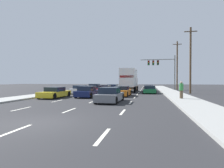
# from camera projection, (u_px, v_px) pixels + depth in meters

# --- Properties ---
(ground_plane) EXTENTS (140.00, 140.00, 0.00)m
(ground_plane) POSITION_uv_depth(u_px,v_px,m) (120.00, 92.00, 32.83)
(ground_plane) COLOR #2B2B2D
(sidewalk_right) EXTENTS (2.88, 80.00, 0.14)m
(sidewalk_right) POSITION_uv_depth(u_px,v_px,m) (174.00, 94.00, 26.34)
(sidewalk_right) COLOR #9E9E99
(sidewalk_right) RESTS_ON ground_plane
(sidewalk_left) EXTENTS (2.88, 80.00, 0.14)m
(sidewalk_left) POSITION_uv_depth(u_px,v_px,m) (62.00, 92.00, 29.51)
(sidewalk_left) COLOR #9E9E99
(sidewalk_left) RESTS_ON ground_plane
(lane_markings) EXTENTS (6.94, 62.00, 0.01)m
(lane_markings) POSITION_uv_depth(u_px,v_px,m) (119.00, 92.00, 31.57)
(lane_markings) COLOR silver
(lane_markings) RESTS_ON ground_plane
(car_black) EXTENTS (2.00, 4.08, 1.30)m
(car_black) POSITION_uv_depth(u_px,v_px,m) (95.00, 88.00, 35.48)
(car_black) COLOR black
(car_black) RESTS_ON ground_plane
(car_white) EXTENTS (1.81, 4.56, 1.21)m
(car_white) POSITION_uv_depth(u_px,v_px,m) (80.00, 90.00, 27.97)
(car_white) COLOR white
(car_white) RESTS_ON ground_plane
(car_yellow) EXTENTS (1.97, 4.57, 1.18)m
(car_yellow) POSITION_uv_depth(u_px,v_px,m) (55.00, 93.00, 20.95)
(car_yellow) COLOR yellow
(car_yellow) RESTS_ON ground_plane
(car_blue) EXTENTS (2.01, 4.19, 1.19)m
(car_blue) POSITION_uv_depth(u_px,v_px,m) (113.00, 88.00, 36.14)
(car_blue) COLOR #1E389E
(car_blue) RESTS_ON ground_plane
(car_red) EXTENTS (1.96, 4.09, 1.24)m
(car_red) POSITION_uv_depth(u_px,v_px,m) (104.00, 89.00, 28.48)
(car_red) COLOR red
(car_red) RESTS_ON ground_plane
(car_navy) EXTENTS (2.04, 4.27, 1.28)m
(car_navy) POSITION_uv_depth(u_px,v_px,m) (88.00, 92.00, 21.69)
(car_navy) COLOR #141E4C
(car_navy) RESTS_ON ground_plane
(box_truck) EXTENTS (2.60, 7.77, 3.80)m
(box_truck) POSITION_uv_depth(u_px,v_px,m) (129.00, 79.00, 31.85)
(box_truck) COLOR white
(box_truck) RESTS_ON ground_plane
(car_orange) EXTENTS (2.01, 4.61, 1.22)m
(car_orange) POSITION_uv_depth(u_px,v_px,m) (122.00, 91.00, 23.25)
(car_orange) COLOR orange
(car_orange) RESTS_ON ground_plane
(car_gray) EXTENTS (2.00, 4.44, 1.31)m
(car_gray) POSITION_uv_depth(u_px,v_px,m) (110.00, 95.00, 16.70)
(car_gray) COLOR slate
(car_gray) RESTS_ON ground_plane
(car_maroon) EXTENTS (1.96, 4.70, 1.16)m
(car_maroon) POSITION_uv_depth(u_px,v_px,m) (149.00, 88.00, 34.83)
(car_maroon) COLOR maroon
(car_maroon) RESTS_ON ground_plane
(car_green) EXTENTS (1.90, 4.52, 1.14)m
(car_green) POSITION_uv_depth(u_px,v_px,m) (150.00, 90.00, 28.37)
(car_green) COLOR #196B38
(car_green) RESTS_ON ground_plane
(traffic_signal_mast) EXTENTS (6.94, 0.69, 7.03)m
(traffic_signal_mast) POSITION_uv_depth(u_px,v_px,m) (159.00, 65.00, 38.84)
(traffic_signal_mast) COLOR #595B56
(traffic_signal_mast) RESTS_ON ground_plane
(utility_pole_mid) EXTENTS (1.80, 0.28, 9.68)m
(utility_pole_mid) POSITION_uv_depth(u_px,v_px,m) (190.00, 60.00, 27.63)
(utility_pole_mid) COLOR brown
(utility_pole_mid) RESTS_ON ground_plane
(utility_pole_far) EXTENTS (1.80, 0.28, 10.01)m
(utility_pole_far) POSITION_uv_depth(u_px,v_px,m) (177.00, 65.00, 38.95)
(utility_pole_far) COLOR brown
(utility_pole_far) RESTS_ON ground_plane
(pedestrian_near_corner) EXTENTS (0.38, 0.38, 1.69)m
(pedestrian_near_corner) POSITION_uv_depth(u_px,v_px,m) (181.00, 90.00, 18.59)
(pedestrian_near_corner) COLOR brown
(pedestrian_near_corner) RESTS_ON sidewalk_right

